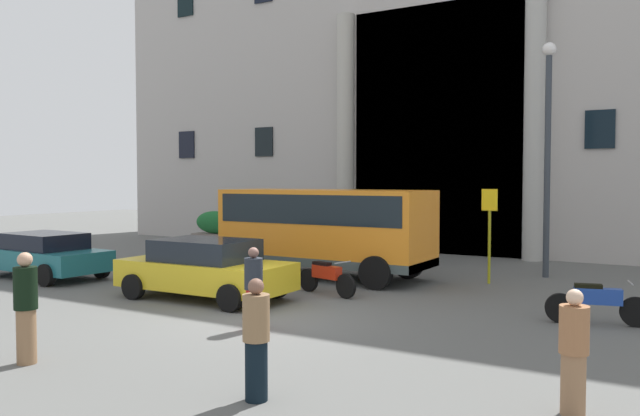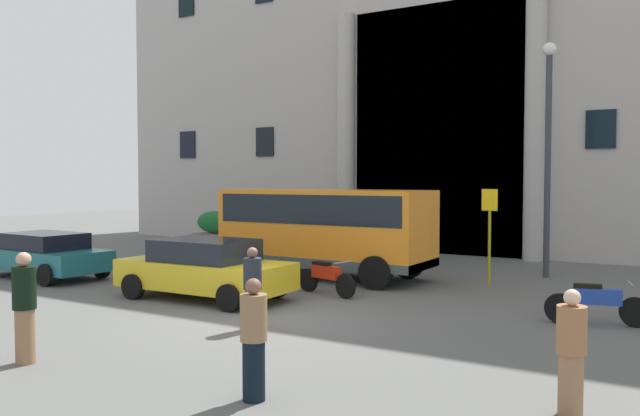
% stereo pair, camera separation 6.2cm
% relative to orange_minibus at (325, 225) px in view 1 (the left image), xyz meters
% --- Properties ---
extents(ground_plane, '(80.00, 64.00, 0.12)m').
position_rel_orange_minibus_xyz_m(ground_plane, '(1.81, -5.50, -1.63)').
color(ground_plane, '#585956').
extents(office_building_facade, '(35.46, 9.62, 21.07)m').
position_rel_orange_minibus_xyz_m(office_building_facade, '(1.80, 11.98, 8.96)').
color(office_building_facade, '#ACA6A2').
rests_on(office_building_facade, ground_plane).
extents(orange_minibus, '(6.32, 2.50, 2.61)m').
position_rel_orange_minibus_xyz_m(orange_minibus, '(0.00, 0.00, 0.00)').
color(orange_minibus, orange).
rests_on(orange_minibus, ground_plane).
extents(bus_stop_sign, '(0.44, 0.08, 2.65)m').
position_rel_orange_minibus_xyz_m(bus_stop_sign, '(4.50, 1.40, 0.07)').
color(bus_stop_sign, '#959514').
rests_on(bus_stop_sign, ground_plane).
extents(hedge_planter_entrance_left, '(2.16, 0.73, 1.53)m').
position_rel_orange_minibus_xyz_m(hedge_planter_entrance_left, '(-8.70, 5.24, -0.83)').
color(hedge_planter_entrance_left, '#72645E').
rests_on(hedge_planter_entrance_left, ground_plane).
extents(hedge_planter_entrance_right, '(2.08, 0.80, 1.59)m').
position_rel_orange_minibus_xyz_m(hedge_planter_entrance_right, '(-1.70, 5.36, -0.80)').
color(hedge_planter_entrance_right, slate).
rests_on(hedge_planter_entrance_right, ground_plane).
extents(parked_compact_extra, '(4.24, 2.12, 1.34)m').
position_rel_orange_minibus_xyz_m(parked_compact_extra, '(-7.09, -4.35, -0.88)').
color(parked_compact_extra, '#1D636C').
rests_on(parked_compact_extra, ground_plane).
extents(white_taxi_kerbside, '(4.37, 2.14, 1.46)m').
position_rel_orange_minibus_xyz_m(white_taxi_kerbside, '(-0.80, -4.40, -0.82)').
color(white_taxi_kerbside, gold).
rests_on(white_taxi_kerbside, ground_plane).
extents(motorcycle_far_end, '(2.03, 0.71, 0.89)m').
position_rel_orange_minibus_xyz_m(motorcycle_far_end, '(-2.44, -2.09, -1.11)').
color(motorcycle_far_end, black).
rests_on(motorcycle_far_end, ground_plane).
extents(scooter_by_planter, '(1.97, 0.73, 0.89)m').
position_rel_orange_minibus_xyz_m(scooter_by_planter, '(7.77, -2.49, -1.11)').
color(scooter_by_planter, black).
rests_on(scooter_by_planter, ground_plane).
extents(motorcycle_near_kerb, '(1.91, 0.74, 0.89)m').
position_rel_orange_minibus_xyz_m(motorcycle_near_kerb, '(1.44, -2.41, -1.11)').
color(motorcycle_near_kerb, black).
rests_on(motorcycle_near_kerb, ground_plane).
extents(pedestrian_woman_with_bag, '(0.36, 0.36, 1.57)m').
position_rel_orange_minibus_xyz_m(pedestrian_woman_with_bag, '(8.23, -7.90, -0.78)').
color(pedestrian_woman_with_bag, '#8F6848').
rests_on(pedestrian_woman_with_bag, ground_plane).
extents(pedestrian_woman_dark_dress, '(0.36, 0.36, 1.78)m').
position_rel_orange_minibus_xyz_m(pedestrian_woman_dark_dress, '(0.43, -10.04, -0.67)').
color(pedestrian_woman_dark_dress, '#896545').
rests_on(pedestrian_woman_dark_dress, ground_plane).
extents(pedestrian_man_red_shirt, '(0.36, 0.36, 1.61)m').
position_rel_orange_minibus_xyz_m(pedestrian_man_red_shirt, '(2.13, -6.34, -0.76)').
color(pedestrian_man_red_shirt, red).
rests_on(pedestrian_man_red_shirt, ground_plane).
extents(pedestrian_child_trailing, '(0.36, 0.36, 1.63)m').
position_rel_orange_minibus_xyz_m(pedestrian_child_trailing, '(4.56, -9.51, -0.75)').
color(pedestrian_child_trailing, black).
rests_on(pedestrian_child_trailing, ground_plane).
extents(lamppost_plaza_centre, '(0.40, 0.40, 6.94)m').
position_rel_orange_minibus_xyz_m(lamppost_plaza_centre, '(5.62, 3.43, 2.51)').
color(lamppost_plaza_centre, '#30363F').
rests_on(lamppost_plaza_centre, ground_plane).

